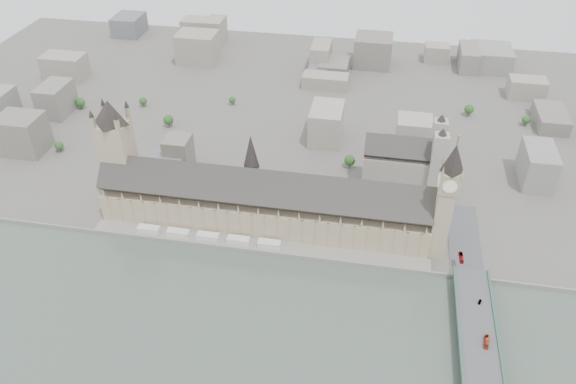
% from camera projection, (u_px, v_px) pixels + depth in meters
% --- Properties ---
extents(ground, '(900.00, 900.00, 0.00)m').
position_uv_depth(ground, '(259.00, 240.00, 449.84)').
color(ground, '#595651').
rests_on(ground, ground).
extents(embankment_wall, '(600.00, 1.50, 3.00)m').
position_uv_depth(embankment_wall, '(255.00, 251.00, 437.06)').
color(embankment_wall, slate).
rests_on(embankment_wall, ground).
extents(river_terrace, '(270.00, 15.00, 2.00)m').
position_uv_depth(river_terrace, '(257.00, 245.00, 443.30)').
color(river_terrace, slate).
rests_on(river_terrace, ground).
extents(terrace_tents, '(118.00, 7.00, 4.00)m').
position_uv_depth(terrace_tents, '(208.00, 236.00, 447.72)').
color(terrace_tents, silver).
rests_on(terrace_tents, river_terrace).
extents(palace_of_westminster, '(265.00, 40.73, 55.44)m').
position_uv_depth(palace_of_westminster, '(263.00, 203.00, 452.01)').
color(palace_of_westminster, '#9B8769').
rests_on(palace_of_westminster, ground).
extents(elizabeth_tower, '(17.00, 17.00, 107.50)m').
position_uv_depth(elizabeth_tower, '(447.00, 195.00, 401.81)').
color(elizabeth_tower, '#9B8769').
rests_on(elizabeth_tower, ground).
extents(victoria_tower, '(30.00, 30.00, 100.00)m').
position_uv_depth(victoria_tower, '(117.00, 150.00, 455.43)').
color(victoria_tower, '#9B8769').
rests_on(victoria_tower, ground).
extents(central_tower, '(13.00, 13.00, 48.00)m').
position_uv_depth(central_tower, '(252.00, 161.00, 437.60)').
color(central_tower, gray).
rests_on(central_tower, ground).
extents(westminster_bridge, '(25.00, 325.00, 10.25)m').
position_uv_depth(westminster_bridge, '(478.00, 354.00, 353.99)').
color(westminster_bridge, '#474749').
rests_on(westminster_bridge, ground).
extents(westminster_abbey, '(68.00, 36.00, 64.00)m').
position_uv_depth(westminster_abbey, '(405.00, 164.00, 494.24)').
color(westminster_abbey, gray).
rests_on(westminster_abbey, ground).
extents(city_skyline_inland, '(720.00, 360.00, 38.00)m').
position_uv_depth(city_skyline_inland, '(306.00, 86.00, 632.81)').
color(city_skyline_inland, gray).
rests_on(city_skyline_inland, ground).
extents(park_trees, '(110.00, 30.00, 15.00)m').
position_uv_depth(park_trees, '(263.00, 188.00, 494.41)').
color(park_trees, '#1D4418').
rests_on(park_trees, ground).
extents(red_bus_north, '(3.04, 11.27, 3.11)m').
position_uv_depth(red_bus_north, '(461.00, 258.00, 416.18)').
color(red_bus_north, maroon).
rests_on(red_bus_north, westminster_bridge).
extents(red_bus_south, '(3.95, 10.86, 2.96)m').
position_uv_depth(red_bus_south, '(487.00, 342.00, 353.91)').
color(red_bus_south, '#AE3315').
rests_on(red_bus_south, westminster_bridge).
extents(car_silver, '(2.88, 4.76, 1.48)m').
position_uv_depth(car_silver, '(480.00, 302.00, 381.90)').
color(car_silver, gray).
rests_on(car_silver, westminster_bridge).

